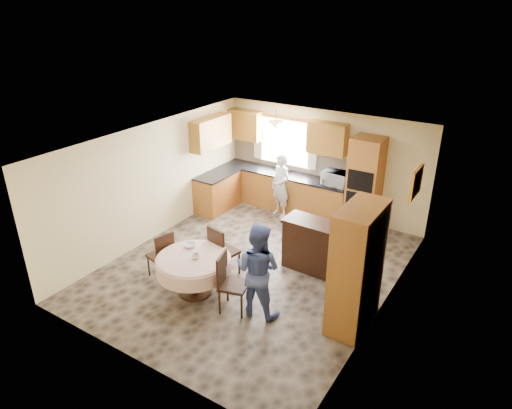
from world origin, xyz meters
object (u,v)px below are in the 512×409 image
object	(u,v)px
dining_table	(194,265)
person_dining	(258,270)
chair_back	(221,249)
chair_left	(163,253)
oven_tower	(364,185)
chair_right	(229,280)
person_sink	(281,186)
sideboard	(317,248)
cupboard	(357,268)

from	to	relation	value
dining_table	person_dining	bearing A→B (deg)	7.24
dining_table	chair_back	xyz separation A→B (m)	(0.07, 0.70, -0.00)
chair_left	person_dining	size ratio (longest dim) A/B	0.58
oven_tower	chair_right	bearing A→B (deg)	-101.24
person_sink	chair_left	bearing A→B (deg)	-76.07
person_dining	person_sink	bearing A→B (deg)	-70.82
chair_right	person_sink	bearing A→B (deg)	1.05
chair_left	person_dining	bearing A→B (deg)	106.73
chair_right	dining_table	bearing A→B (deg)	72.08
dining_table	chair_back	distance (m)	0.70
chair_right	person_dining	bearing A→B (deg)	-83.09
oven_tower	person_dining	size ratio (longest dim) A/B	1.31
sideboard	oven_tower	bearing A→B (deg)	89.50
sideboard	person_sink	xyz separation A→B (m)	(-1.79, 1.74, 0.29)
person_sink	cupboard	bearing A→B (deg)	-21.99
oven_tower	person_dining	xyz separation A→B (m)	(-0.35, -3.80, -0.25)
person_sink	sideboard	bearing A→B (deg)	-22.24
sideboard	chair_left	bearing A→B (deg)	-140.68
oven_tower	person_sink	xyz separation A→B (m)	(-1.87, -0.39, -0.30)
sideboard	person_sink	world-z (taller)	person_sink
cupboard	dining_table	world-z (taller)	cupboard
oven_tower	chair_left	xyz separation A→B (m)	(-2.36, -3.88, -0.54)
person_dining	oven_tower	bearing A→B (deg)	-100.16
oven_tower	dining_table	xyz separation A→B (m)	(-1.56, -3.95, -0.49)
chair_left	person_sink	distance (m)	3.53
chair_right	person_sink	xyz separation A→B (m)	(-1.08, 3.59, 0.19)
person_sink	person_dining	world-z (taller)	person_dining
dining_table	chair_right	distance (m)	0.77
cupboard	chair_left	distance (m)	3.53
dining_table	person_dining	xyz separation A→B (m)	(1.21, 0.15, 0.24)
chair_right	chair_left	bearing A→B (deg)	70.58
sideboard	person_dining	bearing A→B (deg)	-97.43
chair_right	cupboard	bearing A→B (deg)	-83.32
oven_tower	chair_right	size ratio (longest dim) A/B	2.06
oven_tower	person_sink	bearing A→B (deg)	-168.24
sideboard	chair_back	world-z (taller)	chair_back
chair_left	person_sink	world-z (taller)	person_sink
cupboard	chair_left	bearing A→B (deg)	-169.02
chair_right	chair_back	bearing A→B (deg)	28.36
oven_tower	person_dining	world-z (taller)	oven_tower
oven_tower	person_dining	bearing A→B (deg)	-95.26
oven_tower	dining_table	distance (m)	4.28
sideboard	chair_right	xyz separation A→B (m)	(-0.71, -1.86, 0.09)
cupboard	chair_back	size ratio (longest dim) A/B	1.99
chair_right	person_sink	size ratio (longest dim) A/B	0.68
person_sink	person_dining	size ratio (longest dim) A/B	0.94
cupboard	person_sink	world-z (taller)	cupboard
chair_left	person_dining	distance (m)	2.03
chair_back	person_dining	world-z (taller)	person_dining
cupboard	person_dining	size ratio (longest dim) A/B	1.26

